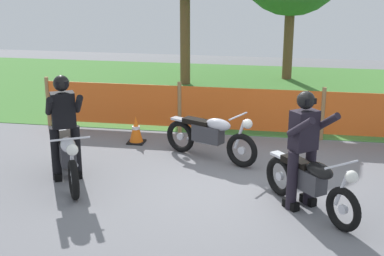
# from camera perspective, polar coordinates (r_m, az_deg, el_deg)

# --- Properties ---
(ground) EXTENTS (24.00, 24.00, 0.02)m
(ground) POSITION_cam_1_polar(r_m,az_deg,el_deg) (8.61, 4.68, -6.11)
(ground) COLOR slate
(grass_verge) EXTENTS (24.00, 7.64, 0.01)m
(grass_verge) POSITION_cam_1_polar(r_m,az_deg,el_deg) (14.70, 7.03, 3.73)
(grass_verge) COLOR #427A33
(grass_verge) RESTS_ON ground
(barrier_fence) EXTENTS (8.55, 0.08, 1.05)m
(barrier_fence) POSITION_cam_1_polar(r_m,az_deg,el_deg) (10.87, 6.03, 1.90)
(barrier_fence) COLOR #997547
(barrier_fence) RESTS_ON ground
(motorcycle_lead) EXTENTS (1.29, 1.53, 0.90)m
(motorcycle_lead) POSITION_cam_1_polar(r_m,az_deg,el_deg) (7.76, 12.25, -5.58)
(motorcycle_lead) COLOR black
(motorcycle_lead) RESTS_ON ground
(motorcycle_trailing) EXTENTS (1.75, 0.96, 0.90)m
(motorcycle_trailing) POSITION_cam_1_polar(r_m,az_deg,el_deg) (9.56, 1.97, -0.81)
(motorcycle_trailing) COLOR black
(motorcycle_trailing) RESTS_ON ground
(motorcycle_third) EXTENTS (1.05, 1.75, 0.92)m
(motorcycle_third) POSITION_cam_1_polar(r_m,az_deg,el_deg) (8.76, -12.82, -2.88)
(motorcycle_third) COLOR black
(motorcycle_third) RESTS_ON ground
(rider_lead) EXTENTS (0.73, 0.73, 1.69)m
(rider_lead) POSITION_cam_1_polar(r_m,az_deg,el_deg) (7.71, 11.57, -1.84)
(rider_lead) COLOR black
(rider_lead) RESTS_ON ground
(rider_third) EXTENTS (0.71, 0.79, 1.69)m
(rider_third) POSITION_cam_1_polar(r_m,az_deg,el_deg) (8.81, -13.21, 0.67)
(rider_third) COLOR black
(rider_third) RESTS_ON ground
(traffic_cone) EXTENTS (0.32, 0.32, 0.53)m
(traffic_cone) POSITION_cam_1_polar(r_m,az_deg,el_deg) (10.53, -5.86, -0.19)
(traffic_cone) COLOR black
(traffic_cone) RESTS_ON ground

